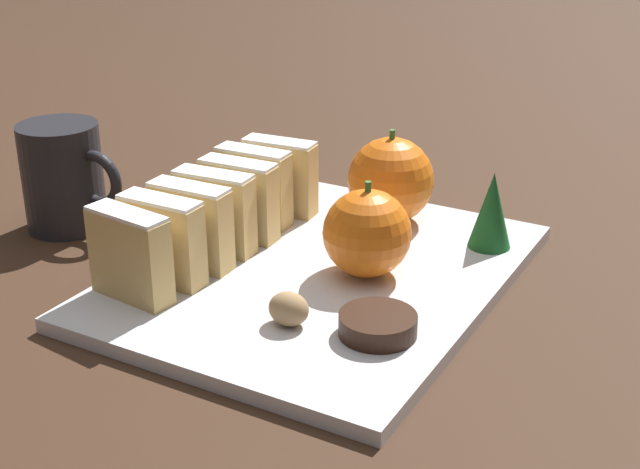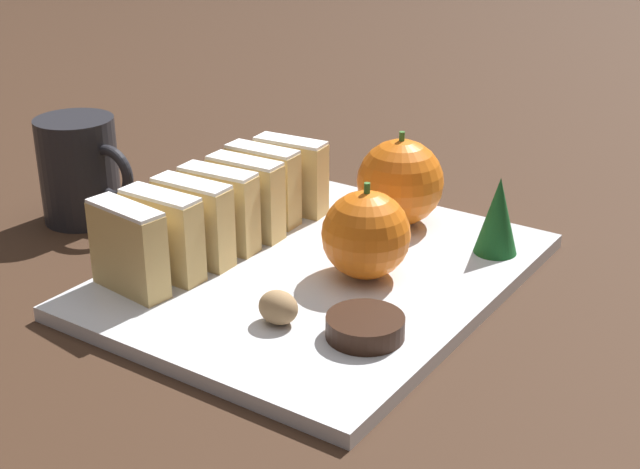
{
  "view_description": "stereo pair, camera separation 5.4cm",
  "coord_description": "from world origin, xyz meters",
  "px_view_note": "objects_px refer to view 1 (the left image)",
  "views": [
    {
      "loc": [
        0.32,
        -0.57,
        0.33
      ],
      "look_at": [
        0.0,
        0.0,
        0.04
      ],
      "focal_mm": 50.0,
      "sensor_mm": 36.0,
      "label": 1
    },
    {
      "loc": [
        0.37,
        -0.54,
        0.33
      ],
      "look_at": [
        0.0,
        0.0,
        0.04
      ],
      "focal_mm": 50.0,
      "sensor_mm": 36.0,
      "label": 2
    }
  ],
  "objects_px": {
    "orange_near": "(367,233)",
    "coffee_mug": "(64,177)",
    "chocolate_cookie": "(378,325)",
    "walnut": "(289,309)",
    "orange_far": "(391,180)"
  },
  "relations": [
    {
      "from": "orange_near",
      "to": "chocolate_cookie",
      "type": "xyz_separation_m",
      "value": [
        0.05,
        -0.08,
        -0.03
      ]
    },
    {
      "from": "chocolate_cookie",
      "to": "coffee_mug",
      "type": "xyz_separation_m",
      "value": [
        -0.35,
        0.06,
        0.03
      ]
    },
    {
      "from": "orange_near",
      "to": "walnut",
      "type": "height_order",
      "value": "orange_near"
    },
    {
      "from": "orange_far",
      "to": "coffee_mug",
      "type": "relative_size",
      "value": 0.81
    },
    {
      "from": "orange_near",
      "to": "coffee_mug",
      "type": "bearing_deg",
      "value": -175.09
    },
    {
      "from": "walnut",
      "to": "coffee_mug",
      "type": "height_order",
      "value": "coffee_mug"
    },
    {
      "from": "orange_near",
      "to": "walnut",
      "type": "relative_size",
      "value": 2.59
    },
    {
      "from": "walnut",
      "to": "coffee_mug",
      "type": "relative_size",
      "value": 0.29
    },
    {
      "from": "orange_far",
      "to": "walnut",
      "type": "xyz_separation_m",
      "value": [
        0.02,
        -0.21,
        -0.03
      ]
    },
    {
      "from": "orange_far",
      "to": "walnut",
      "type": "height_order",
      "value": "orange_far"
    },
    {
      "from": "chocolate_cookie",
      "to": "walnut",
      "type": "bearing_deg",
      "value": -163.8
    },
    {
      "from": "walnut",
      "to": "coffee_mug",
      "type": "bearing_deg",
      "value": 165.14
    },
    {
      "from": "orange_near",
      "to": "orange_far",
      "type": "bearing_deg",
      "value": 105.85
    },
    {
      "from": "orange_far",
      "to": "orange_near",
      "type": "bearing_deg",
      "value": -74.15
    },
    {
      "from": "walnut",
      "to": "chocolate_cookie",
      "type": "relative_size",
      "value": 0.55
    }
  ]
}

